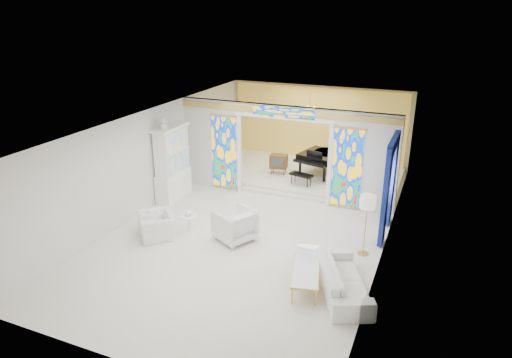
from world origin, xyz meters
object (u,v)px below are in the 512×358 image
at_px(tv_console, 279,161).
at_px(grand_piano, 325,156).
at_px(coffee_table, 307,266).
at_px(armchair_right, 235,225).
at_px(sofa, 343,279).
at_px(armchair_left, 157,225).
at_px(china_cabinet, 172,163).

bearing_deg(tv_console, grand_piano, 13.49).
bearing_deg(coffee_table, armchair_right, 153.67).
distance_m(sofa, coffee_table, 0.85).
relative_size(armchair_right, coffee_table, 0.48).
height_order(grand_piano, tv_console, grand_piano).
height_order(armchair_left, tv_console, tv_console).
distance_m(china_cabinet, sofa, 6.93).
bearing_deg(tv_console, armchair_right, -90.96).
bearing_deg(sofa, armchair_left, 58.74).
distance_m(armchair_left, sofa, 5.20).
xyz_separation_m(china_cabinet, coffee_table, (5.32, -2.96, -0.78)).
height_order(china_cabinet, grand_piano, china_cabinet).
bearing_deg(armchair_right, armchair_left, -44.69).
xyz_separation_m(sofa, coffee_table, (-0.85, 0.09, 0.06)).
height_order(armchair_left, sofa, sofa).
xyz_separation_m(china_cabinet, tv_console, (2.48, 2.99, -0.54)).
relative_size(sofa, coffee_table, 1.13).
relative_size(china_cabinet, armchair_right, 2.86).
relative_size(armchair_left, tv_console, 1.43).
relative_size(armchair_right, sofa, 0.43).
bearing_deg(tv_console, sofa, -65.82).
distance_m(sofa, tv_console, 7.08).
bearing_deg(coffee_table, china_cabinet, 150.93).
xyz_separation_m(coffee_table, grand_piano, (-1.30, 6.53, 0.45)).
relative_size(grand_piano, tv_console, 3.63).
bearing_deg(china_cabinet, armchair_left, -67.71).
bearing_deg(armchair_left, coffee_table, 38.80).
relative_size(armchair_left, sofa, 0.45).
bearing_deg(grand_piano, armchair_right, -86.31).
bearing_deg(grand_piano, sofa, -57.70).
relative_size(armchair_left, grand_piano, 0.39).
bearing_deg(armchair_left, sofa, 38.94).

